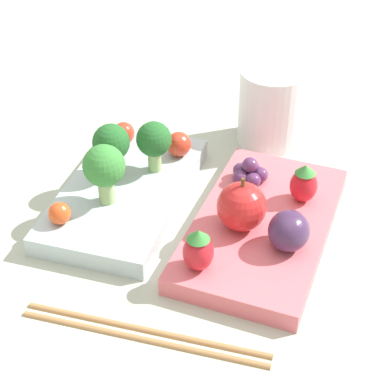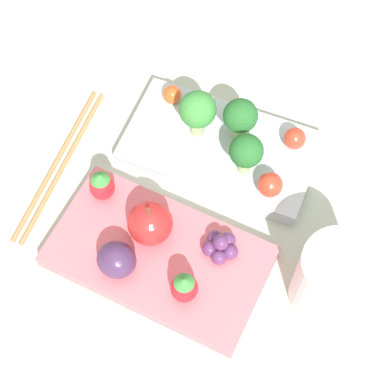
# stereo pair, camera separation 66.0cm
# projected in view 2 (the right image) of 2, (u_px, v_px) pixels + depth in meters

# --- Properties ---
(ground_plane) EXTENTS (4.00, 4.00, 0.00)m
(ground_plane) POSITION_uv_depth(u_px,v_px,m) (191.00, 203.00, 0.71)
(ground_plane) COLOR #ADB7A3
(bento_box_savoury) EXTENTS (0.22, 0.14, 0.02)m
(bento_box_savoury) POSITION_uv_depth(u_px,v_px,m) (222.00, 150.00, 0.73)
(bento_box_savoury) COLOR silver
(bento_box_savoury) RESTS_ON ground_plane
(bento_box_fruit) EXTENTS (0.22, 0.13, 0.02)m
(bento_box_fruit) POSITION_uv_depth(u_px,v_px,m) (159.00, 257.00, 0.67)
(bento_box_fruit) COLOR #DB6670
(bento_box_fruit) RESTS_ON ground_plane
(broccoli_floret_0) EXTENTS (0.04, 0.04, 0.06)m
(broccoli_floret_0) POSITION_uv_depth(u_px,v_px,m) (198.00, 111.00, 0.69)
(broccoli_floret_0) COLOR #93B770
(broccoli_floret_0) RESTS_ON bento_box_savoury
(broccoli_floret_1) EXTENTS (0.04, 0.04, 0.06)m
(broccoli_floret_1) POSITION_uv_depth(u_px,v_px,m) (246.00, 152.00, 0.67)
(broccoli_floret_1) COLOR #93B770
(broccoli_floret_1) RESTS_ON bento_box_savoury
(broccoli_floret_2) EXTENTS (0.04, 0.04, 0.06)m
(broccoli_floret_2) POSITION_uv_depth(u_px,v_px,m) (240.00, 117.00, 0.69)
(broccoli_floret_2) COLOR #93B770
(broccoli_floret_2) RESTS_ON bento_box_savoury
(cherry_tomato_0) EXTENTS (0.02, 0.02, 0.02)m
(cherry_tomato_0) POSITION_uv_depth(u_px,v_px,m) (295.00, 138.00, 0.71)
(cherry_tomato_0) COLOR red
(cherry_tomato_0) RESTS_ON bento_box_savoury
(cherry_tomato_1) EXTENTS (0.02, 0.02, 0.02)m
(cherry_tomato_1) POSITION_uv_depth(u_px,v_px,m) (172.00, 95.00, 0.74)
(cherry_tomato_1) COLOR #DB4C1E
(cherry_tomato_1) RESTS_ON bento_box_savoury
(cherry_tomato_2) EXTENTS (0.03, 0.03, 0.03)m
(cherry_tomato_2) POSITION_uv_depth(u_px,v_px,m) (270.00, 185.00, 0.68)
(cherry_tomato_2) COLOR red
(cherry_tomato_2) RESTS_ON bento_box_savoury
(apple) EXTENTS (0.05, 0.05, 0.06)m
(apple) POSITION_uv_depth(u_px,v_px,m) (150.00, 223.00, 0.65)
(apple) COLOR red
(apple) RESTS_ON bento_box_fruit
(strawberry_0) EXTENTS (0.03, 0.03, 0.04)m
(strawberry_0) POSITION_uv_depth(u_px,v_px,m) (184.00, 287.00, 0.62)
(strawberry_0) COLOR red
(strawberry_0) RESTS_ON bento_box_fruit
(strawberry_1) EXTENTS (0.03, 0.03, 0.04)m
(strawberry_1) POSITION_uv_depth(u_px,v_px,m) (102.00, 185.00, 0.67)
(strawberry_1) COLOR red
(strawberry_1) RESTS_ON bento_box_fruit
(plum) EXTENTS (0.04, 0.04, 0.04)m
(plum) POSITION_uv_depth(u_px,v_px,m) (117.00, 260.00, 0.63)
(plum) COLOR #42284C
(plum) RESTS_ON bento_box_fruit
(grape_cluster) EXTENTS (0.04, 0.04, 0.03)m
(grape_cluster) POSITION_uv_depth(u_px,v_px,m) (220.00, 246.00, 0.65)
(grape_cluster) COLOR #562D5B
(grape_cluster) RESTS_ON bento_box_fruit
(drinking_cup) EXTENTS (0.08, 0.08, 0.09)m
(drinking_cup) POSITION_uv_depth(u_px,v_px,m) (334.00, 281.00, 0.62)
(drinking_cup) COLOR white
(drinking_cup) RESTS_ON ground_plane
(chopsticks_pair) EXTENTS (0.04, 0.21, 0.01)m
(chopsticks_pair) POSITION_uv_depth(u_px,v_px,m) (59.00, 163.00, 0.73)
(chopsticks_pair) COLOR #A37547
(chopsticks_pair) RESTS_ON ground_plane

